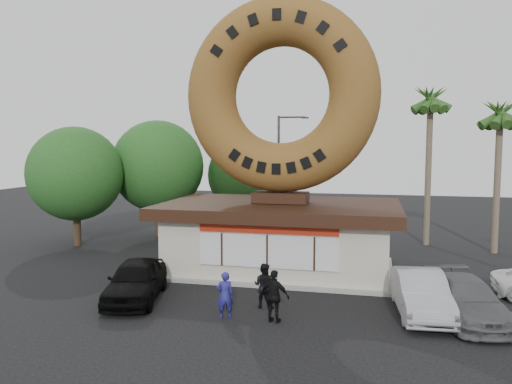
{
  "coord_description": "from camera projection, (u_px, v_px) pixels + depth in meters",
  "views": [
    {
      "loc": [
        4.31,
        -17.39,
        6.06
      ],
      "look_at": [
        -0.74,
        4.0,
        3.97
      ],
      "focal_mm": 35.0,
      "sensor_mm": 36.0,
      "label": 1
    }
  ],
  "objects": [
    {
      "name": "ground",
      "position": [
        251.0,
        309.0,
        18.41
      ],
      "size": [
        90.0,
        90.0,
        0.0
      ],
      "primitive_type": "plane",
      "color": "black",
      "rests_on": "ground"
    },
    {
      "name": "donut_shop",
      "position": [
        280.0,
        234.0,
        24.04
      ],
      "size": [
        11.2,
        7.2,
        3.8
      ],
      "color": "beige",
      "rests_on": "ground"
    },
    {
      "name": "giant_donut",
      "position": [
        281.0,
        95.0,
        23.42
      ],
      "size": [
        9.16,
        2.34,
        9.16
      ],
      "primitive_type": "torus",
      "rotation": [
        1.57,
        0.0,
        0.0
      ],
      "color": "brown",
      "rests_on": "donut_shop"
    },
    {
      "name": "tree_west",
      "position": [
        158.0,
        166.0,
        32.74
      ],
      "size": [
        6.0,
        6.0,
        7.65
      ],
      "color": "#473321",
      "rests_on": "ground"
    },
    {
      "name": "tree_mid",
      "position": [
        246.0,
        175.0,
        33.47
      ],
      "size": [
        5.2,
        5.2,
        6.63
      ],
      "color": "#473321",
      "rests_on": "ground"
    },
    {
      "name": "tree_far",
      "position": [
        75.0,
        174.0,
        29.69
      ],
      "size": [
        5.6,
        5.6,
        7.14
      ],
      "color": "#473321",
      "rests_on": "ground"
    },
    {
      "name": "palm_near",
      "position": [
        430.0,
        105.0,
        29.45
      ],
      "size": [
        2.6,
        2.6,
        9.75
      ],
      "color": "#726651",
      "rests_on": "ground"
    },
    {
      "name": "palm_far",
      "position": [
        500.0,
        119.0,
        27.29
      ],
      "size": [
        2.6,
        2.6,
        8.75
      ],
      "color": "#726651",
      "rests_on": "ground"
    },
    {
      "name": "street_lamp",
      "position": [
        281.0,
        168.0,
        33.91
      ],
      "size": [
        2.11,
        0.2,
        8.0
      ],
      "color": "#59595E",
      "rests_on": "ground"
    },
    {
      "name": "person_left",
      "position": [
        225.0,
        295.0,
        17.4
      ],
      "size": [
        0.71,
        0.59,
        1.66
      ],
      "primitive_type": "imported",
      "rotation": [
        0.0,
        0.0,
        3.52
      ],
      "color": "navy",
      "rests_on": "ground"
    },
    {
      "name": "person_center",
      "position": [
        264.0,
        285.0,
        18.54
      ],
      "size": [
        0.93,
        0.79,
        1.68
      ],
      "primitive_type": "imported",
      "rotation": [
        0.0,
        0.0,
        2.93
      ],
      "color": "black",
      "rests_on": "ground"
    },
    {
      "name": "person_right",
      "position": [
        274.0,
        296.0,
        16.98
      ],
      "size": [
        1.13,
        0.64,
        1.82
      ],
      "primitive_type": "imported",
      "rotation": [
        0.0,
        0.0,
        2.95
      ],
      "color": "black",
      "rests_on": "ground"
    },
    {
      "name": "car_black",
      "position": [
        136.0,
        280.0,
        19.46
      ],
      "size": [
        2.89,
        4.96,
        1.58
      ],
      "primitive_type": "imported",
      "rotation": [
        0.0,
        0.0,
        0.23
      ],
      "color": "black",
      "rests_on": "ground"
    },
    {
      "name": "car_silver",
      "position": [
        421.0,
        293.0,
        17.81
      ],
      "size": [
        2.03,
        4.78,
        1.53
      ],
      "primitive_type": "imported",
      "rotation": [
        0.0,
        0.0,
        0.09
      ],
      "color": "#A6A7AB",
      "rests_on": "ground"
    },
    {
      "name": "car_grey",
      "position": [
        466.0,
        299.0,
        17.33
      ],
      "size": [
        2.82,
        5.13,
        1.41
      ],
      "primitive_type": "imported",
      "rotation": [
        0.0,
        0.0,
        0.18
      ],
      "color": "slate",
      "rests_on": "ground"
    }
  ]
}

